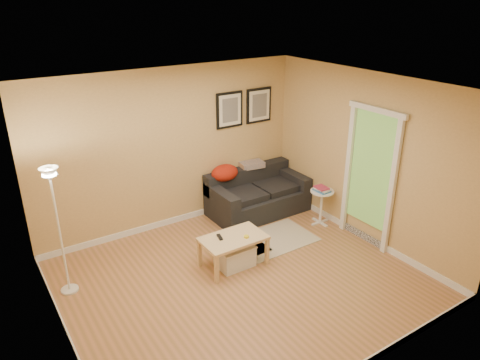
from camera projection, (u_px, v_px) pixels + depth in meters
The scene contains 24 objects.
floor at pixel (241, 280), 6.09m from camera, with size 4.50×4.50×0.00m, color #B2754C.
ceiling at pixel (241, 89), 5.09m from camera, with size 4.50×4.50×0.00m, color white.
wall_back at pixel (171, 149), 7.13m from camera, with size 4.50×4.50×0.00m, color tan.
wall_front at pixel (362, 270), 4.05m from camera, with size 4.50×4.50×0.00m, color tan.
wall_left at pixel (52, 245), 4.45m from camera, with size 4.00×4.00×0.00m, color tan.
wall_right at pixel (366, 159), 6.73m from camera, with size 4.00×4.00×0.00m, color tan.
baseboard_back at pixel (176, 219), 7.61m from camera, with size 4.50×0.02×0.10m, color white.
baseboard_left at pixel (71, 342), 4.94m from camera, with size 0.02×4.00×0.10m, color white.
baseboard_right at pixel (357, 232), 7.21m from camera, with size 0.02×4.00×0.10m, color white.
sofa at pixel (258, 193), 7.83m from camera, with size 1.70×0.90×0.75m, color black, non-canonical shape.
red_throw at pixel (225, 173), 7.63m from camera, with size 0.48×0.36×0.28m, color #AE2B10, non-canonical shape.
plaid_throw at pixel (252, 165), 7.97m from camera, with size 0.42×0.26×0.10m, color tan, non-canonical shape.
framed_print_left at pixel (229, 110), 7.46m from camera, with size 0.50×0.04×0.60m, color black, non-canonical shape.
framed_print_right at pixel (259, 105), 7.77m from camera, with size 0.50×0.04×0.60m, color black, non-canonical shape.
area_rug at pixel (274, 239), 7.08m from camera, with size 1.25×0.85×0.01m, color beige.
green_runner at pixel (244, 250), 6.80m from camera, with size 0.70×0.50×0.01m, color #668C4C.
coffee_table at pixel (233, 251), 6.35m from camera, with size 0.90×0.55×0.45m, color #E3C08A, non-canonical shape.
remote_control at pixel (220, 237), 6.25m from camera, with size 0.05×0.16×0.02m, color black.
tape_roll at pixel (246, 237), 6.25m from camera, with size 0.07×0.07×0.03m, color yellow.
storage_bin at pixel (235, 256), 6.36m from camera, with size 0.52×0.38×0.32m, color white, non-canonical shape.
side_table at pixel (321, 207), 7.48m from camera, with size 0.39×0.39×0.60m, color white, non-canonical shape.
book_stack at pixel (322, 189), 7.33m from camera, with size 0.19×0.26×0.08m, color teal, non-canonical shape.
floor_lamp at pixel (60, 236), 5.56m from camera, with size 0.23×0.23×1.74m, color white, non-canonical shape.
doorway at pixel (369, 180), 6.70m from camera, with size 0.12×1.01×2.13m, color white, non-canonical shape.
Camera 1 is at (-2.80, -4.25, 3.62)m, focal length 33.58 mm.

